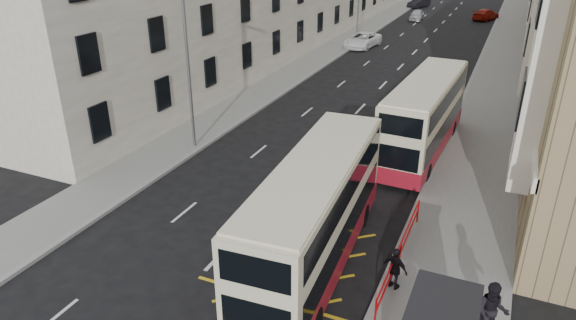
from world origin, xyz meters
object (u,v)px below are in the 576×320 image
at_px(double_decker_rear, 424,117).
at_px(car_silver, 417,15).
at_px(white_van, 363,40).
at_px(double_decker_front, 315,215).
at_px(car_red, 486,14).
at_px(car_dark, 419,3).
at_px(pedestrian_far, 395,269).
at_px(pedestrian_mid, 492,312).
at_px(street_lamp_near, 189,65).

distance_m(double_decker_rear, car_silver, 42.33).
xyz_separation_m(white_van, car_silver, (1.84, 17.80, -0.06)).
bearing_deg(car_silver, double_decker_front, -85.54).
bearing_deg(car_red, car_dark, -16.55).
bearing_deg(pedestrian_far, pedestrian_mid, 179.54).
relative_size(street_lamp_near, white_van, 1.56).
height_order(double_decker_rear, pedestrian_mid, double_decker_rear).
bearing_deg(white_van, car_dark, 97.08).
relative_size(double_decker_rear, car_dark, 2.48).
bearing_deg(car_dark, car_silver, -58.87).
height_order(double_decker_front, pedestrian_mid, double_decker_front).
distance_m(car_dark, car_red, 12.17).
height_order(pedestrian_far, car_silver, pedestrian_far).
xyz_separation_m(street_lamp_near, double_decker_front, (9.75, -7.19, -2.56)).
relative_size(street_lamp_near, pedestrian_mid, 4.18).
distance_m(car_silver, car_dark, 11.19).
xyz_separation_m(double_decker_front, car_dark, (-8.60, 64.08, -1.40)).
height_order(street_lamp_near, pedestrian_far, street_lamp_near).
height_order(pedestrian_far, car_red, pedestrian_far).
height_order(double_decker_front, car_red, double_decker_front).
bearing_deg(car_dark, street_lamp_near, -69.47).
xyz_separation_m(white_van, car_red, (9.79, 21.61, -0.03)).
height_order(double_decker_rear, white_van, double_decker_rear).
bearing_deg(pedestrian_far, double_decker_rear, -63.25).
distance_m(double_decker_rear, car_red, 45.30).
distance_m(double_decker_rear, pedestrian_far, 12.01).
bearing_deg(car_silver, street_lamp_near, -96.53).
height_order(pedestrian_mid, car_dark, pedestrian_mid).
bearing_deg(double_decker_front, car_dark, 94.16).
xyz_separation_m(street_lamp_near, car_red, (10.94, 49.67, -3.95)).
distance_m(double_decker_rear, pedestrian_mid, 13.78).
bearing_deg(white_van, street_lamp_near, -85.27).
bearing_deg(car_silver, pedestrian_mid, -79.64).
bearing_deg(car_dark, double_decker_front, -60.67).
bearing_deg(double_decker_front, car_red, 85.32).
distance_m(white_van, car_red, 23.72).
height_order(double_decker_rear, car_red, double_decker_rear).
bearing_deg(pedestrian_mid, double_decker_rear, 103.66).
xyz_separation_m(car_dark, car_red, (9.79, -7.23, 0.00)).
distance_m(pedestrian_mid, pedestrian_far, 3.25).
relative_size(double_decker_front, double_decker_rear, 1.01).
bearing_deg(white_van, double_decker_rear, -59.61).
distance_m(double_decker_front, car_dark, 64.67).
relative_size(pedestrian_far, white_van, 0.30).
bearing_deg(car_dark, white_van, -68.31).
distance_m(street_lamp_near, pedestrian_far, 15.21).
bearing_deg(car_red, double_decker_front, 108.67).
height_order(double_decker_front, pedestrian_far, double_decker_front).
bearing_deg(pedestrian_far, car_red, -67.97).
bearing_deg(double_decker_rear, white_van, 116.11).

